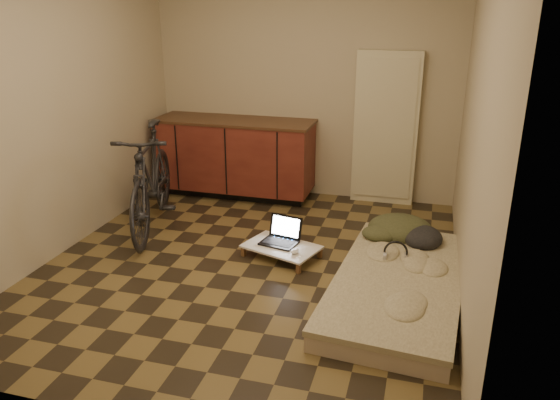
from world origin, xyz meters
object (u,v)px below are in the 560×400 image
(futon, at_px, (398,285))
(lap_desk, at_px, (282,247))
(laptop, at_px, (281,237))
(bicycle, at_px, (151,173))

(futon, height_order, lap_desk, futon)
(futon, bearing_deg, laptop, 160.35)
(bicycle, bearing_deg, futon, -32.26)
(laptop, bearing_deg, futon, -13.01)
(bicycle, xyz_separation_m, futon, (2.50, -0.71, -0.50))
(futon, height_order, laptop, laptop)
(bicycle, distance_m, futon, 2.65)
(bicycle, bearing_deg, lap_desk, -28.19)
(lap_desk, distance_m, laptop, 0.11)
(futon, relative_size, laptop, 5.53)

